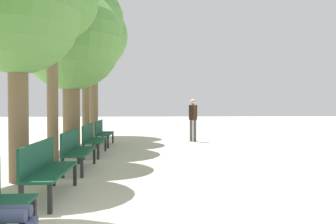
# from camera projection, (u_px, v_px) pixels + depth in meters

# --- Properties ---
(bench_row_1) EXTENTS (0.48, 1.86, 0.91)m
(bench_row_1) POSITION_uv_depth(u_px,v_px,m) (46.00, 166.00, 6.03)
(bench_row_1) COLOR #144733
(bench_row_1) RESTS_ON ground_plane
(bench_row_2) EXTENTS (0.48, 1.86, 0.91)m
(bench_row_2) POSITION_uv_depth(u_px,v_px,m) (76.00, 147.00, 8.54)
(bench_row_2) COLOR #144733
(bench_row_2) RESTS_ON ground_plane
(bench_row_3) EXTENTS (0.48, 1.86, 0.91)m
(bench_row_3) POSITION_uv_depth(u_px,v_px,m) (92.00, 137.00, 11.05)
(bench_row_3) COLOR #144733
(bench_row_3) RESTS_ON ground_plane
(bench_row_4) EXTENTS (0.48, 1.86, 0.91)m
(bench_row_4) POSITION_uv_depth(u_px,v_px,m) (102.00, 131.00, 13.55)
(bench_row_4) COLOR #144733
(bench_row_4) RESTS_ON ground_plane
(tree_row_1) EXTENTS (2.41, 2.41, 4.51)m
(tree_row_1) POSITION_uv_depth(u_px,v_px,m) (18.00, 14.00, 7.23)
(tree_row_1) COLOR brown
(tree_row_1) RESTS_ON ground_plane
(tree_row_3) EXTENTS (3.34, 3.34, 5.31)m
(tree_row_3) POSITION_uv_depth(u_px,v_px,m) (71.00, 41.00, 12.26)
(tree_row_3) COLOR brown
(tree_row_3) RESTS_ON ground_plane
(tree_row_4) EXTENTS (3.09, 3.09, 6.40)m
(tree_row_4) POSITION_uv_depth(u_px,v_px,m) (85.00, 22.00, 15.05)
(tree_row_4) COLOR brown
(tree_row_4) RESTS_ON ground_plane
(tree_row_5) EXTENTS (3.17, 3.17, 6.22)m
(tree_row_5) POSITION_uv_depth(u_px,v_px,m) (93.00, 37.00, 17.25)
(tree_row_5) COLOR brown
(tree_row_5) RESTS_ON ground_plane
(pedestrian_near) EXTENTS (0.34, 0.30, 1.70)m
(pedestrian_near) POSITION_uv_depth(u_px,v_px,m) (193.00, 117.00, 15.01)
(pedestrian_near) COLOR #4C4C4C
(pedestrian_near) RESTS_ON ground_plane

